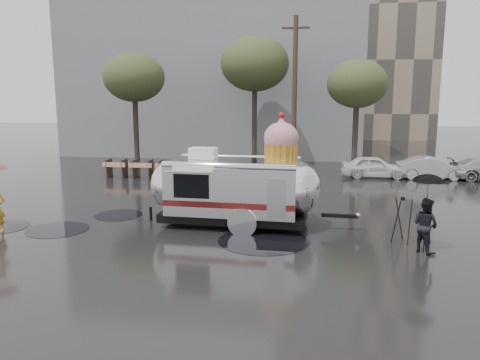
# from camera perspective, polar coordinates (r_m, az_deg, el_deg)

# --- Properties ---
(ground) EXTENTS (120.00, 120.00, 0.00)m
(ground) POSITION_cam_1_polar(r_m,az_deg,el_deg) (15.29, -5.07, -6.63)
(ground) COLOR black
(ground) RESTS_ON ground
(puddles) EXTENTS (11.42, 6.91, 0.01)m
(puddles) POSITION_cam_1_polar(r_m,az_deg,el_deg) (16.22, -10.38, -5.76)
(puddles) COLOR black
(puddles) RESTS_ON ground
(grey_building) EXTENTS (22.00, 12.00, 13.00)m
(grey_building) POSITION_cam_1_polar(r_m,az_deg,el_deg) (39.00, -2.58, 13.22)
(grey_building) COLOR slate
(grey_building) RESTS_ON ground
(utility_pole) EXTENTS (1.60, 0.28, 9.00)m
(utility_pole) POSITION_cam_1_polar(r_m,az_deg,el_deg) (28.23, 6.67, 10.52)
(utility_pole) COLOR #473323
(utility_pole) RESTS_ON ground
(tree_left) EXTENTS (3.64, 3.64, 6.95)m
(tree_left) POSITION_cam_1_polar(r_m,az_deg,el_deg) (29.19, -12.79, 12.03)
(tree_left) COLOR #382D26
(tree_left) RESTS_ON ground
(tree_mid) EXTENTS (4.20, 4.20, 8.03)m
(tree_mid) POSITION_cam_1_polar(r_m,az_deg,el_deg) (29.49, 1.81, 13.91)
(tree_mid) COLOR #382D26
(tree_mid) RESTS_ON ground
(tree_right) EXTENTS (3.36, 3.36, 6.42)m
(tree_right) POSITION_cam_1_polar(r_m,az_deg,el_deg) (27.33, 14.11, 11.22)
(tree_right) COLOR #382D26
(tree_right) RESTS_ON ground
(barricade_row) EXTENTS (4.30, 0.80, 1.00)m
(barricade_row) POSITION_cam_1_polar(r_m,az_deg,el_deg) (26.11, -11.80, 1.39)
(barricade_row) COLOR #473323
(barricade_row) RESTS_ON ground
(parked_cars) EXTENTS (13.20, 1.90, 1.50)m
(parked_cars) POSITION_cam_1_polar(r_m,az_deg,el_deg) (27.73, 25.88, 1.49)
(parked_cars) COLOR silver
(parked_cars) RESTS_ON ground
(airstream_trailer) EXTENTS (7.37, 2.88, 3.97)m
(airstream_trailer) POSITION_cam_1_polar(r_m,az_deg,el_deg) (16.02, -0.39, -0.68)
(airstream_trailer) COLOR silver
(airstream_trailer) RESTS_ON ground
(person_right) EXTENTS (0.80, 0.86, 1.58)m
(person_right) POSITION_cam_1_polar(r_m,az_deg,el_deg) (14.37, 21.65, -5.15)
(person_right) COLOR black
(person_right) RESTS_ON ground
(umbrella_black) EXTENTS (1.11, 1.11, 2.31)m
(umbrella_black) POSITION_cam_1_polar(r_m,az_deg,el_deg) (14.12, 21.95, -0.69)
(umbrella_black) COLOR black
(umbrella_black) RESTS_ON ground
(tripod) EXTENTS (0.59, 0.55, 1.42)m
(tripod) POSITION_cam_1_polar(r_m,az_deg,el_deg) (15.06, 19.13, -4.17)
(tripod) COLOR black
(tripod) RESTS_ON ground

